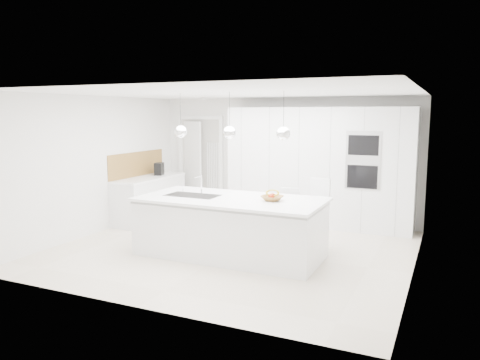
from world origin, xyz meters
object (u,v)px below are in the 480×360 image
at_px(espresso_machine, 159,169).
at_px(bar_stool_left, 288,219).
at_px(fruit_bowl, 272,198).
at_px(island_base, 230,228).
at_px(bar_stool_right, 317,214).

xyz_separation_m(espresso_machine, bar_stool_left, (3.19, -1.03, -0.55)).
bearing_deg(fruit_bowl, island_base, -171.60).
bearing_deg(bar_stool_right, bar_stool_left, -150.95).
xyz_separation_m(fruit_bowl, bar_stool_left, (0.01, 0.71, -0.46)).
bearing_deg(island_base, fruit_bowl, 8.40).
bearing_deg(fruit_bowl, bar_stool_left, 89.36).
xyz_separation_m(bar_stool_left, bar_stool_right, (0.46, 0.13, 0.08)).
relative_size(island_base, fruit_bowl, 8.98).
height_order(island_base, bar_stool_right, bar_stool_right).
bearing_deg(espresso_machine, bar_stool_left, -35.59).
height_order(bar_stool_left, bar_stool_right, bar_stool_right).
relative_size(fruit_bowl, bar_stool_right, 0.28).
xyz_separation_m(island_base, espresso_machine, (-2.53, 1.84, 0.60)).
distance_m(bar_stool_left, bar_stool_right, 0.48).
xyz_separation_m(island_base, bar_stool_right, (1.12, 0.94, 0.13)).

